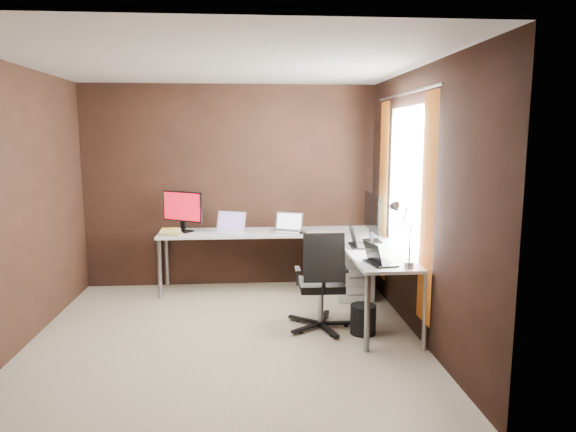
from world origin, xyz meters
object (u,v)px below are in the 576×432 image
object	(u,v)px
monitor_left	(182,209)
monitor_right	(372,215)
laptop_black_small	(378,259)
office_chair	(321,300)
laptop_black_big	(358,242)
wastebasket	(363,319)
desk_lamp	(401,226)
book_stack	(170,232)
laptop_silver	(288,228)
drawer_pedestal	(352,272)
laptop_white	(229,228)

from	to	relation	value
monitor_left	monitor_right	distance (m)	2.27
laptop_black_small	office_chair	world-z (taller)	office_chair
laptop_black_big	wastebasket	bearing A→B (deg)	176.27
laptop_black_big	laptop_black_small	size ratio (longest dim) A/B	1.01
desk_lamp	wastebasket	distance (m)	1.03
monitor_left	book_stack	distance (m)	0.34
laptop_silver	book_stack	bearing A→B (deg)	-154.83
laptop_silver	desk_lamp	bearing A→B (deg)	-41.84
monitor_right	book_stack	world-z (taller)	monitor_right
book_stack	wastebasket	distance (m)	2.48
drawer_pedestal	laptop_silver	bearing A→B (deg)	158.71
laptop_white	laptop_silver	bearing A→B (deg)	26.24
drawer_pedestal	laptop_silver	world-z (taller)	laptop_silver
monitor_left	office_chair	xyz separation A→B (m)	(1.49, -1.40, -0.71)
laptop_silver	laptop_black_big	bearing A→B (deg)	-30.92
drawer_pedestal	wastebasket	distance (m)	1.16
laptop_silver	laptop_black_small	size ratio (longest dim) A/B	1.18
monitor_right	book_stack	bearing A→B (deg)	76.64
laptop_black_big	desk_lamp	xyz separation A→B (m)	(0.19, -0.85, 0.31)
laptop_black_big	wastebasket	distance (m)	0.85
monitor_right	office_chair	xyz separation A→B (m)	(-0.64, -0.63, -0.74)
monitor_right	book_stack	xyz separation A→B (m)	(-2.25, 0.56, -0.26)
monitor_right	wastebasket	size ratio (longest dim) A/B	2.28
monitor_right	laptop_black_small	world-z (taller)	monitor_right
laptop_silver	office_chair	size ratio (longest dim) A/B	0.42
monitor_left	office_chair	world-z (taller)	monitor_left
drawer_pedestal	laptop_black_big	xyz separation A→B (m)	(-0.07, -0.59, 0.48)
book_stack	laptop_black_small	bearing A→B (deg)	-36.70
desk_lamp	laptop_black_big	bearing A→B (deg)	85.48
laptop_black_small	desk_lamp	world-z (taller)	desk_lamp
laptop_white	laptop_silver	xyz separation A→B (m)	(0.71, 0.00, -0.00)
monitor_left	monitor_right	xyz separation A→B (m)	(2.13, -0.77, 0.02)
drawer_pedestal	monitor_left	world-z (taller)	monitor_left
drawer_pedestal	monitor_right	bearing A→B (deg)	-69.68
laptop_black_big	laptop_white	bearing A→B (deg)	60.00
drawer_pedestal	laptop_silver	xyz separation A→B (m)	(-0.74, 0.29, 0.48)
monitor_right	laptop_black_big	xyz separation A→B (m)	(-0.20, -0.23, -0.25)
laptop_silver	laptop_black_small	distance (m)	1.77
laptop_silver	monitor_left	bearing A→B (deg)	-164.16
drawer_pedestal	laptop_black_big	world-z (taller)	laptop_black_big
monitor_right	office_chair	world-z (taller)	monitor_right
laptop_white	drawer_pedestal	bearing A→B (deg)	14.82
monitor_left	book_stack	size ratio (longest dim) A/B	1.93
laptop_black_big	monitor_left	bearing A→B (deg)	64.92
laptop_white	office_chair	bearing A→B (deg)	-27.61
book_stack	laptop_silver	bearing A→B (deg)	3.53
laptop_black_small	wastebasket	bearing A→B (deg)	10.26
drawer_pedestal	laptop_white	distance (m)	1.55
laptop_black_small	office_chair	size ratio (longest dim) A/B	0.35
monitor_left	desk_lamp	bearing A→B (deg)	-9.36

